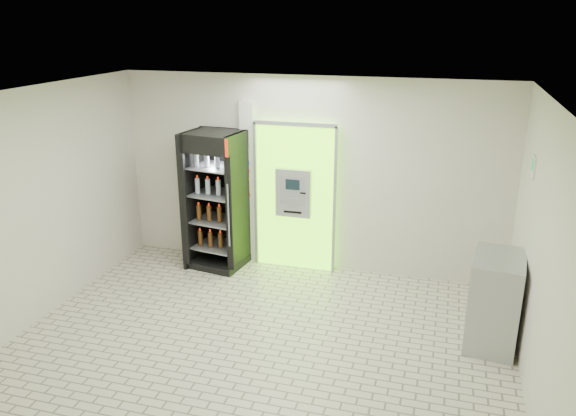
% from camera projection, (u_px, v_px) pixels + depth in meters
% --- Properties ---
extents(ground, '(6.00, 6.00, 0.00)m').
position_uv_depth(ground, '(258.00, 347.00, 6.80)').
color(ground, beige).
rests_on(ground, ground).
extents(room_shell, '(6.00, 6.00, 6.00)m').
position_uv_depth(room_shell, '(255.00, 203.00, 6.21)').
color(room_shell, silver).
rests_on(room_shell, ground).
extents(atm_assembly, '(1.30, 0.24, 2.33)m').
position_uv_depth(atm_assembly, '(295.00, 196.00, 8.67)').
color(atm_assembly, '#71E813').
rests_on(atm_assembly, ground).
extents(pillar, '(0.22, 0.11, 2.60)m').
position_uv_depth(pillar, '(248.00, 183.00, 8.87)').
color(pillar, silver).
rests_on(pillar, ground).
extents(beverage_cooler, '(0.91, 0.86, 2.17)m').
position_uv_depth(beverage_cooler, '(217.00, 203.00, 8.78)').
color(beverage_cooler, black).
rests_on(beverage_cooler, ground).
extents(steel_cabinet, '(0.68, 0.92, 1.14)m').
position_uv_depth(steel_cabinet, '(495.00, 301.00, 6.72)').
color(steel_cabinet, '#A0A3A7').
rests_on(steel_cabinet, ground).
extents(exit_sign, '(0.02, 0.22, 0.26)m').
position_uv_depth(exit_sign, '(533.00, 167.00, 6.61)').
color(exit_sign, white).
rests_on(exit_sign, room_shell).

